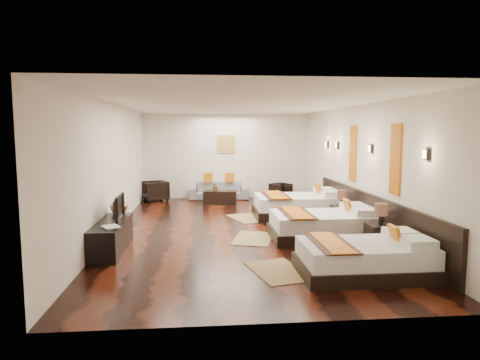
{
  "coord_description": "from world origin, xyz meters",
  "views": [
    {
      "loc": [
        -0.82,
        -9.35,
        2.2
      ],
      "look_at": [
        0.06,
        0.25,
        1.1
      ],
      "focal_mm": 31.62,
      "sensor_mm": 36.0,
      "label": 1
    }
  ],
  "objects": [
    {
      "name": "sofa",
      "position": [
        -0.26,
        4.45,
        0.28
      ],
      "size": [
        1.97,
        0.85,
        0.57
      ],
      "primitive_type": "imported",
      "rotation": [
        0.0,
        0.0,
        -0.05
      ],
      "color": "slate",
      "rests_on": "floor"
    },
    {
      "name": "jute_mat_near",
      "position": [
        0.37,
        -2.94,
        0.01
      ],
      "size": [
        1.02,
        1.34,
        0.01
      ],
      "primitive_type": "cube",
      "rotation": [
        0.0,
        0.0,
        0.24
      ],
      "color": "olive",
      "rests_on": "floor"
    },
    {
      "name": "floor",
      "position": [
        0.0,
        0.0,
        0.0
      ],
      "size": [
        5.5,
        9.5,
        0.01
      ],
      "primitive_type": "cube",
      "color": "black",
      "rests_on": "ground"
    },
    {
      "name": "coffee_table",
      "position": [
        -0.26,
        3.54,
        0.2
      ],
      "size": [
        1.06,
        0.63,
        0.4
      ],
      "primitive_type": "cube",
      "rotation": [
        0.0,
        0.0,
        -0.14
      ],
      "color": "black",
      "rests_on": "floor"
    },
    {
      "name": "armchair_left",
      "position": [
        -2.3,
        4.17,
        0.33
      ],
      "size": [
        0.94,
        0.93,
        0.66
      ],
      "primitive_type": "imported",
      "rotation": [
        0.0,
        0.0,
        -1.15
      ],
      "color": "black",
      "rests_on": "floor"
    },
    {
      "name": "gold_artwork",
      "position": [
        0.0,
        4.73,
        1.8
      ],
      "size": [
        0.6,
        0.04,
        0.6
      ],
      "primitive_type": "cube",
      "color": "#AD873F",
      "rests_on": "back_wall"
    },
    {
      "name": "back_wall",
      "position": [
        0.0,
        4.75,
        1.4
      ],
      "size": [
        5.5,
        0.01,
        2.8
      ],
      "primitive_type": "cube",
      "color": "silver",
      "rests_on": "floor"
    },
    {
      "name": "right_wall",
      "position": [
        2.75,
        0.0,
        1.4
      ],
      "size": [
        0.01,
        9.5,
        2.8
      ],
      "primitive_type": "cube",
      "color": "silver",
      "rests_on": "floor"
    },
    {
      "name": "sconce_far",
      "position": [
        2.7,
        1.4,
        1.85
      ],
      "size": [
        0.07,
        0.12,
        0.18
      ],
      "color": "black",
      "rests_on": "right_wall"
    },
    {
      "name": "bed_mid",
      "position": [
        1.7,
        -0.99,
        0.28
      ],
      "size": [
        2.16,
        1.36,
        0.83
      ],
      "color": "black",
      "rests_on": "floor"
    },
    {
      "name": "sconce_lounge",
      "position": [
        2.7,
        2.3,
        1.85
      ],
      "size": [
        0.07,
        0.12,
        0.18
      ],
      "color": "black",
      "rests_on": "right_wall"
    },
    {
      "name": "nightstand_b",
      "position": [
        2.44,
        0.15,
        0.3
      ],
      "size": [
        0.43,
        0.43,
        0.85
      ],
      "color": "black",
      "rests_on": "floor"
    },
    {
      "name": "headboard_panel",
      "position": [
        2.71,
        -0.8,
        0.45
      ],
      "size": [
        0.08,
        6.6,
        0.9
      ],
      "primitive_type": "cube",
      "color": "black",
      "rests_on": "floor"
    },
    {
      "name": "bed_near",
      "position": [
        1.7,
        -3.21,
        0.26
      ],
      "size": [
        2.02,
        1.27,
        0.77
      ],
      "color": "black",
      "rests_on": "floor"
    },
    {
      "name": "tv",
      "position": [
        -2.45,
        -1.32,
        0.78
      ],
      "size": [
        0.12,
        0.82,
        0.47
      ],
      "primitive_type": "imported",
      "rotation": [
        0.0,
        0.0,
        1.59
      ],
      "color": "black",
      "rests_on": "tv_console"
    },
    {
      "name": "jute_mat_far",
      "position": [
        0.35,
        1.22,
        0.01
      ],
      "size": [
        1.1,
        1.38,
        0.01
      ],
      "primitive_type": "cube",
      "rotation": [
        0.0,
        0.0,
        0.33
      ],
      "color": "olive",
      "rests_on": "floor"
    },
    {
      "name": "sconce_mid",
      "position": [
        2.7,
        -0.8,
        1.85
      ],
      "size": [
        0.07,
        0.12,
        0.18
      ],
      "color": "black",
      "rests_on": "right_wall"
    },
    {
      "name": "ceiling",
      "position": [
        0.0,
        0.0,
        2.8
      ],
      "size": [
        5.5,
        9.5,
        0.01
      ],
      "primitive_type": "cube",
      "color": "white",
      "rests_on": "floor"
    },
    {
      "name": "orange_panel_b",
      "position": [
        2.73,
        0.3,
        1.7
      ],
      "size": [
        0.04,
        0.4,
        1.3
      ],
      "primitive_type": "cube",
      "color": "#D86014",
      "rests_on": "right_wall"
    },
    {
      "name": "table_plant",
      "position": [
        -0.4,
        3.6,
        0.54
      ],
      "size": [
        0.29,
        0.27,
        0.28
      ],
      "primitive_type": "imported",
      "rotation": [
        0.0,
        0.0,
        0.21
      ],
      "color": "#2C5D1F",
      "rests_on": "coffee_table"
    },
    {
      "name": "sconce_near",
      "position": [
        2.7,
        -3.0,
        1.85
      ],
      "size": [
        0.07,
        0.12,
        0.18
      ],
      "color": "black",
      "rests_on": "right_wall"
    },
    {
      "name": "nightstand_a",
      "position": [
        2.44,
        -2.01,
        0.32
      ],
      "size": [
        0.46,
        0.46,
        0.9
      ],
      "color": "black",
      "rests_on": "floor"
    },
    {
      "name": "tv_console",
      "position": [
        -2.5,
        -1.51,
        0.28
      ],
      "size": [
        0.5,
        1.8,
        0.55
      ],
      "primitive_type": "cube",
      "color": "black",
      "rests_on": "floor"
    },
    {
      "name": "armchair_right",
      "position": [
        1.76,
        4.2,
        0.27
      ],
      "size": [
        0.79,
        0.79,
        0.53
      ],
      "primitive_type": "imported",
      "rotation": [
        0.0,
        0.0,
        0.53
      ],
      "color": "black",
      "rests_on": "floor"
    },
    {
      "name": "bed_far",
      "position": [
        1.7,
        1.28,
        0.3
      ],
      "size": [
        2.28,
        1.43,
        0.87
      ],
      "color": "black",
      "rests_on": "floor"
    },
    {
      "name": "book",
      "position": [
        -2.5,
        -2.11,
        0.57
      ],
      "size": [
        0.39,
        0.43,
        0.03
      ],
      "primitive_type": "imported",
      "rotation": [
        0.0,
        0.0,
        0.5
      ],
      "color": "black",
      "rests_on": "tv_console"
    },
    {
      "name": "jute_mat_mid",
      "position": [
        0.23,
        -0.86,
        0.01
      ],
      "size": [
        1.03,
        1.35,
        0.01
      ],
      "primitive_type": "cube",
      "rotation": [
        0.0,
        0.0,
        -0.26
      ],
      "color": "olive",
      "rests_on": "floor"
    },
    {
      "name": "left_wall",
      "position": [
        -2.75,
        0.0,
        1.4
      ],
      "size": [
        0.01,
        9.5,
        2.8
      ],
      "primitive_type": "cube",
      "color": "silver",
      "rests_on": "floor"
    },
    {
      "name": "figurine",
      "position": [
        -2.5,
        -0.73,
        0.73
      ],
      "size": [
        0.36,
        0.36,
        0.36
      ],
      "primitive_type": "imported",
      "rotation": [
        0.0,
        0.0,
        -0.05
      ],
      "color": "brown",
      "rests_on": "tv_console"
    },
    {
      "name": "orange_panel_a",
      "position": [
        2.73,
        -1.9,
        1.7
      ],
      "size": [
        0.04,
        0.4,
        1.3
      ],
      "primitive_type": "cube",
      "color": "#D86014",
      "rests_on": "right_wall"
    }
  ]
}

